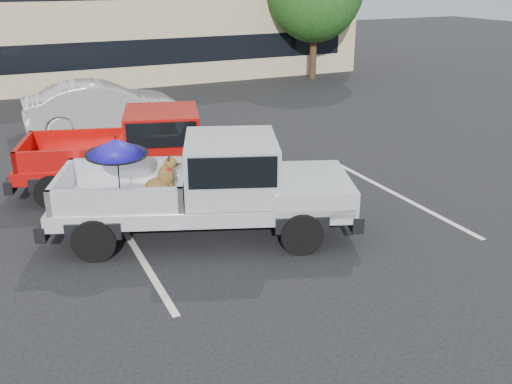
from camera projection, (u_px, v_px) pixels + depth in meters
ground at (333, 261)px, 9.90m from camera, size 90.00×90.00×0.00m
stripe_left at (134, 247)px, 10.39m from camera, size 0.12×5.00×0.01m
stripe_right at (399, 196)px, 12.78m from camera, size 0.12×5.00×0.01m
motel_building at (135, 6)px, 27.26m from camera, size 20.40×8.40×6.30m
silver_pickup at (219, 182)px, 10.56m from camera, size 6.01×3.88×2.06m
red_pickup at (156, 146)px, 12.91m from camera, size 5.85×3.40×1.82m
silver_sedan at (103, 106)px, 17.81m from camera, size 4.73×1.71×1.55m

